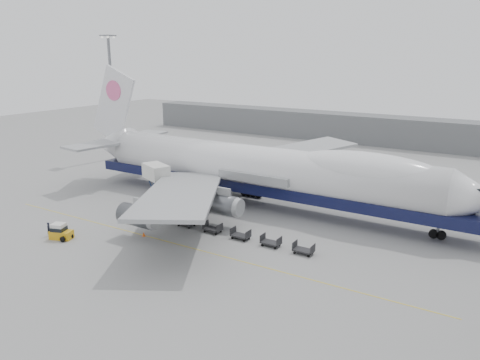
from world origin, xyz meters
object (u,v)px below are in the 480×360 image
Objects in this scene: ground_worker at (49,229)px; airliner at (263,169)px; baggage_tug at (60,232)px; catering_truck at (157,182)px.

airliner is at bearing -43.22° from ground_worker.
baggage_tug is 1.90m from ground_worker.
catering_truck is at bearing -18.23° from ground_worker.
ground_worker is at bearing 166.11° from baggage_tug.
airliner is 38.19× the size of ground_worker.
baggage_tug is at bearing -93.89° from ground_worker.
airliner is at bearing 51.92° from catering_truck.
catering_truck reaches higher than baggage_tug.
catering_truck is 17.18m from ground_worker.
ground_worker is (-1.89, -0.16, 0.02)m from baggage_tug.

